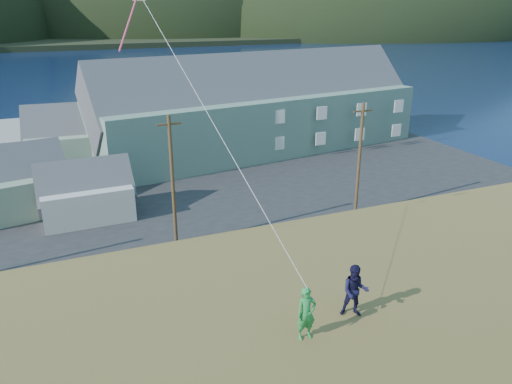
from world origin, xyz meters
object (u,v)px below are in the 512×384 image
kite_flyer_navy (355,291)px  kite_flyer_green (306,314)px  lodge (259,106)px  shed_white (86,192)px  shed_palegreen_far (85,137)px  shed_palegreen_near (5,185)px  wharf (61,129)px

kite_flyer_navy → kite_flyer_green: bearing=-139.5°
lodge → shed_white: lodge is taller
kite_flyer_green → kite_flyer_navy: (1.80, 0.40, 0.04)m
shed_white → shed_palegreen_far: bearing=83.9°
shed_palegreen_near → kite_flyer_navy: bearing=-81.1°
kite_flyer_navy → lodge: bearing=98.6°
shed_white → kite_flyer_green: 29.16m
wharf → kite_flyer_green: 59.96m
shed_palegreen_far → kite_flyer_navy: kite_flyer_navy is taller
lodge → shed_white: (-20.03, -12.96, -2.88)m
wharf → shed_white: 31.05m
shed_palegreen_near → kite_flyer_navy: size_ratio=6.26×
wharf → shed_palegreen_far: size_ratio=2.16×
wharf → kite_flyer_navy: kite_flyer_navy is taller
wharf → kite_flyer_navy: size_ratio=16.07×
kite_flyer_green → shed_white: bearing=98.6°
shed_white → kite_flyer_navy: 29.08m
wharf → shed_palegreen_far: (1.93, -16.20, 2.52)m
wharf → shed_palegreen_far: 16.51m
shed_white → kite_flyer_navy: bearing=-79.7°
lodge → shed_white: bearing=-155.2°
shed_palegreen_far → shed_white: bearing=-90.2°
wharf → kite_flyer_navy: (6.43, -58.90, 7.56)m
wharf → kite_flyer_navy: bearing=-83.8°
lodge → kite_flyer_green: size_ratio=25.05×
shed_palegreen_near → kite_flyer_green: kite_flyer_green is taller
shed_white → kite_flyer_navy: kite_flyer_navy is taller
shed_palegreen_near → shed_white: bearing=-40.1°
kite_flyer_green → kite_flyer_navy: kite_flyer_navy is taller
kite_flyer_navy → wharf: bearing=124.2°
wharf → kite_flyer_green: size_ratio=16.87×
lodge → kite_flyer_green: (-16.11, -41.27, 2.91)m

